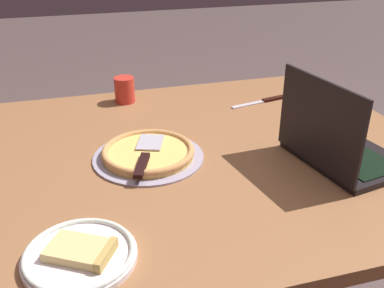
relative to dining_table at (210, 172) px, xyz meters
name	(u,v)px	position (x,y,z in m)	size (l,w,h in m)	color
dining_table	(210,172)	(0.00, 0.00, 0.00)	(1.30, 1.11, 0.72)	#8F5D39
laptop	(338,146)	(0.31, -0.17, 0.13)	(0.29, 0.34, 0.25)	black
pizza_plate	(80,254)	(-0.39, -0.38, 0.09)	(0.23, 0.23, 0.04)	white
pizza_tray	(148,153)	(-0.18, 0.00, 0.09)	(0.31, 0.31, 0.03)	#9E94AA
table_knife	(264,101)	(0.31, 0.30, 0.08)	(0.23, 0.06, 0.01)	silver
drink_cup	(125,89)	(-0.18, 0.45, 0.12)	(0.07, 0.07, 0.09)	red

